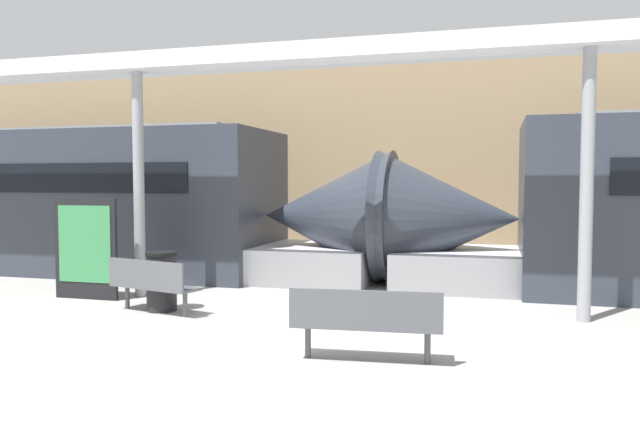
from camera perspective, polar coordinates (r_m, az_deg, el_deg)
ground_plane at (r=7.56m, az=-9.82°, el=-11.97°), size 60.00×60.00×0.00m
station_wall at (r=16.36m, az=4.67°, el=5.14°), size 56.00×0.20×5.00m
train_right at (r=16.00m, az=-24.19°, el=1.35°), size 16.48×2.93×3.20m
bench_near at (r=7.00m, az=4.21°, el=-9.10°), size 1.72×0.59×0.83m
bench_far at (r=9.87m, az=-15.20°, el=-5.56°), size 1.58×0.81×0.83m
trash_bin at (r=10.06m, az=-14.28°, el=-5.48°), size 0.49×0.49×0.92m
poster_board at (r=11.39m, az=-20.64°, el=-2.48°), size 1.20×0.07×1.73m
support_column_near at (r=11.30m, az=-16.23°, el=3.04°), size 0.19×0.19×3.91m
support_column_far at (r=9.66m, az=23.21°, el=2.87°), size 0.19×0.19×3.91m
canopy_beam at (r=11.49m, az=-16.41°, el=13.55°), size 28.00×0.60×0.28m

